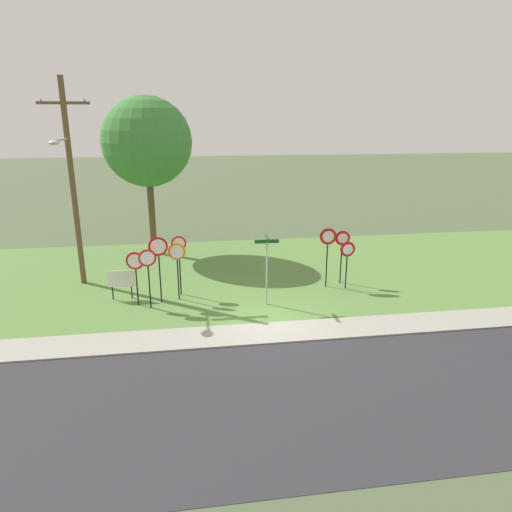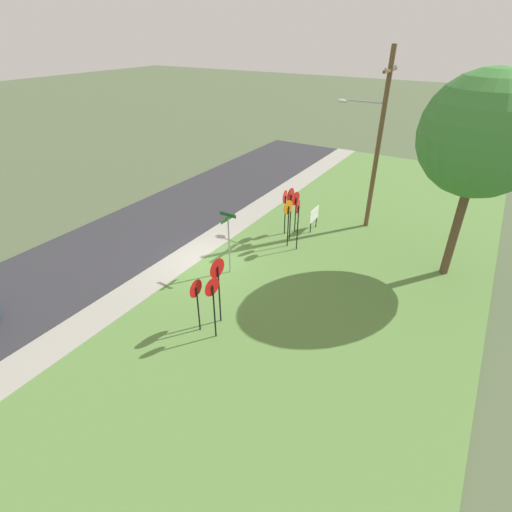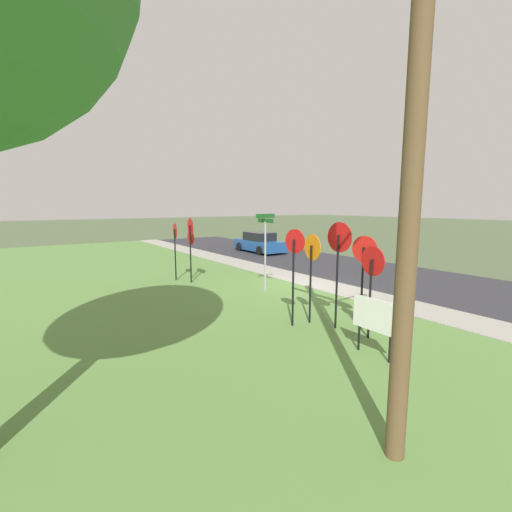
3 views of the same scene
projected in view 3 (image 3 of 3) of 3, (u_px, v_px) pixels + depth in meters
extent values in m
plane|color=#4C5B3D|center=(303.00, 287.00, 13.85)|extent=(160.00, 160.00, 0.00)
cube|color=#2D2D33|center=(377.00, 273.00, 16.56)|extent=(44.00, 6.40, 0.01)
cube|color=#99968C|center=(317.00, 284.00, 14.30)|extent=(44.00, 1.60, 0.06)
cube|color=#567F3D|center=(155.00, 313.00, 10.45)|extent=(44.00, 12.00, 0.04)
cylinder|color=black|center=(370.00, 299.00, 8.27)|extent=(0.06, 0.06, 1.94)
cylinder|color=red|center=(373.00, 261.00, 8.16)|extent=(0.71, 0.12, 0.72)
cylinder|color=white|center=(373.00, 261.00, 8.17)|extent=(0.55, 0.08, 0.56)
cylinder|color=black|center=(310.00, 285.00, 9.35)|extent=(0.06, 0.06, 2.13)
cylinder|color=orange|center=(312.00, 247.00, 9.23)|extent=(0.70, 0.12, 0.71)
cylinder|color=white|center=(313.00, 247.00, 9.24)|extent=(0.55, 0.08, 0.55)
cylinder|color=black|center=(362.00, 289.00, 8.88)|extent=(0.06, 0.06, 2.14)
cylinder|color=red|center=(365.00, 249.00, 8.76)|extent=(0.68, 0.14, 0.69)
cylinder|color=white|center=(365.00, 249.00, 8.77)|extent=(0.53, 0.10, 0.54)
cylinder|color=black|center=(337.00, 282.00, 8.89)|extent=(0.06, 0.06, 2.45)
cylinder|color=red|center=(339.00, 237.00, 8.75)|extent=(0.77, 0.05, 0.77)
cylinder|color=white|center=(340.00, 237.00, 8.76)|extent=(0.60, 0.02, 0.60)
cylinder|color=black|center=(293.00, 283.00, 9.09)|extent=(0.06, 0.06, 2.31)
cylinder|color=red|center=(295.00, 241.00, 8.95)|extent=(0.63, 0.13, 0.63)
cylinder|color=white|center=(295.00, 241.00, 8.96)|extent=(0.49, 0.09, 0.49)
cylinder|color=black|center=(175.00, 255.00, 14.75)|extent=(0.06, 0.06, 2.19)
cone|color=red|center=(175.00, 231.00, 14.63)|extent=(0.67, 0.12, 0.68)
cone|color=white|center=(176.00, 231.00, 14.64)|extent=(0.46, 0.07, 0.46)
cylinder|color=black|center=(191.00, 257.00, 15.19)|extent=(0.06, 0.06, 1.87)
cone|color=red|center=(191.00, 237.00, 15.08)|extent=(0.68, 0.04, 0.68)
cone|color=white|center=(191.00, 237.00, 15.09)|extent=(0.46, 0.02, 0.46)
cylinder|color=black|center=(191.00, 254.00, 14.30)|extent=(0.06, 0.06, 2.39)
cone|color=red|center=(191.00, 227.00, 14.16)|extent=(0.74, 0.11, 0.74)
cone|color=silver|center=(191.00, 227.00, 14.17)|extent=(0.50, 0.07, 0.50)
cylinder|color=#9EA0A8|center=(265.00, 257.00, 12.79)|extent=(0.07, 0.07, 2.57)
cylinder|color=#9EA0A8|center=(265.00, 222.00, 12.60)|extent=(0.09, 0.09, 0.03)
cube|color=#19511E|center=(265.00, 221.00, 12.59)|extent=(0.96, 0.04, 0.15)
cube|color=#19511E|center=(265.00, 216.00, 12.57)|extent=(0.04, 0.82, 0.15)
cylinder|color=brown|center=(418.00, 88.00, 3.81)|extent=(0.24, 0.24, 8.93)
cylinder|color=black|center=(390.00, 350.00, 7.05)|extent=(0.05, 0.05, 0.55)
cylinder|color=black|center=(359.00, 338.00, 7.67)|extent=(0.05, 0.05, 0.55)
cube|color=white|center=(375.00, 315.00, 7.27)|extent=(1.10, 0.04, 0.70)
cube|color=#1E4C8C|center=(259.00, 245.00, 24.10)|extent=(4.28, 1.83, 0.68)
cube|color=black|center=(259.00, 236.00, 24.01)|extent=(2.16, 1.51, 0.56)
cylinder|color=black|center=(239.00, 247.00, 24.75)|extent=(0.61, 0.20, 0.60)
cylinder|color=black|center=(259.00, 245.00, 25.68)|extent=(0.61, 0.20, 0.60)
cylinder|color=black|center=(260.00, 251.00, 22.58)|extent=(0.61, 0.20, 0.60)
cylinder|color=black|center=(281.00, 249.00, 23.51)|extent=(0.61, 0.20, 0.60)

